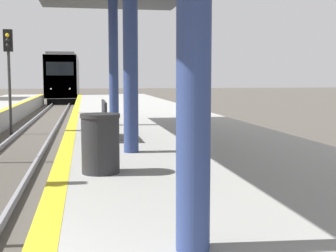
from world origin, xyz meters
TOP-DOWN VIEW (x-y plane):
  - train at (0.00, 47.32)m, footprint 2.87×17.19m
  - signal_far at (-1.01, 17.73)m, footprint 0.36×0.31m
  - trash_bin at (2.29, 4.74)m, footprint 0.62×0.62m
  - bench at (2.40, 8.93)m, footprint 0.44×1.82m

SIDE VIEW (x-z plane):
  - trash_bin at x=2.29m, z-range 0.89..1.82m
  - bench at x=2.40m, z-range 0.92..1.84m
  - train at x=0.00m, z-range 0.04..4.66m
  - signal_far at x=-1.01m, z-range 0.87..5.21m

